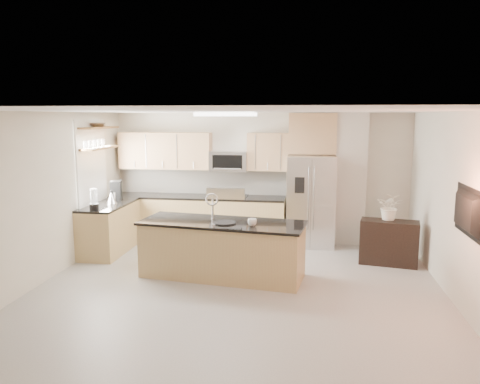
% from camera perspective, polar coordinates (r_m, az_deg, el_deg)
% --- Properties ---
extents(floor, '(6.50, 6.50, 0.00)m').
position_cam_1_polar(floor, '(6.82, -0.62, -12.56)').
color(floor, '#A9A8A1').
rests_on(floor, ground).
extents(ceiling, '(6.00, 6.50, 0.02)m').
position_cam_1_polar(ceiling, '(6.33, -0.66, 9.86)').
color(ceiling, white).
rests_on(ceiling, wall_back).
extents(wall_back, '(6.00, 0.02, 2.60)m').
position_cam_1_polar(wall_back, '(9.63, 2.37, 1.89)').
color(wall_back, silver).
rests_on(wall_back, floor).
extents(wall_front, '(6.00, 0.02, 2.60)m').
position_cam_1_polar(wall_front, '(3.39, -9.43, -12.19)').
color(wall_front, silver).
rests_on(wall_front, floor).
extents(wall_left, '(0.02, 6.50, 2.60)m').
position_cam_1_polar(wall_left, '(7.52, -23.86, -0.99)').
color(wall_left, silver).
rests_on(wall_left, floor).
extents(wall_right, '(0.02, 6.50, 2.60)m').
position_cam_1_polar(wall_right, '(6.68, 25.70, -2.31)').
color(wall_right, silver).
rests_on(wall_right, floor).
extents(back_counter, '(3.55, 0.66, 1.44)m').
position_cam_1_polar(back_counter, '(9.67, -5.11, -3.09)').
color(back_counter, tan).
rests_on(back_counter, floor).
extents(left_counter, '(0.66, 1.50, 0.92)m').
position_cam_1_polar(left_counter, '(9.13, -15.61, -4.22)').
color(left_counter, tan).
rests_on(left_counter, floor).
extents(range, '(0.76, 0.64, 1.14)m').
position_cam_1_polar(range, '(9.54, -1.46, -3.23)').
color(range, black).
rests_on(range, floor).
extents(upper_cabinets, '(3.50, 0.33, 0.75)m').
position_cam_1_polar(upper_cabinets, '(9.64, -5.46, 5.00)').
color(upper_cabinets, tan).
rests_on(upper_cabinets, wall_back).
extents(microwave, '(0.76, 0.40, 0.40)m').
position_cam_1_polar(microwave, '(9.48, -1.36, 3.78)').
color(microwave, '#BEBDC0').
rests_on(microwave, upper_cabinets).
extents(refrigerator, '(0.92, 0.78, 1.78)m').
position_cam_1_polar(refrigerator, '(9.27, 8.64, -1.06)').
color(refrigerator, '#BEBDC0').
rests_on(refrigerator, floor).
extents(partition_column, '(0.60, 0.30, 2.60)m').
position_cam_1_polar(partition_column, '(9.47, 13.30, 1.52)').
color(partition_column, beige).
rests_on(partition_column, floor).
extents(window, '(0.04, 1.15, 1.65)m').
position_cam_1_polar(window, '(9.06, -17.69, 3.22)').
color(window, white).
rests_on(window, wall_left).
extents(shelf_lower, '(0.30, 1.20, 0.04)m').
position_cam_1_polar(shelf_lower, '(9.08, -16.78, 5.18)').
color(shelf_lower, olive).
rests_on(shelf_lower, wall_left).
extents(shelf_upper, '(0.30, 1.20, 0.04)m').
position_cam_1_polar(shelf_upper, '(9.06, -16.89, 7.51)').
color(shelf_upper, olive).
rests_on(shelf_upper, wall_left).
extents(ceiling_fixture, '(1.00, 0.50, 0.06)m').
position_cam_1_polar(ceiling_fixture, '(7.98, -1.72, 9.44)').
color(ceiling_fixture, white).
rests_on(ceiling_fixture, ceiling).
extents(island, '(2.68, 1.26, 1.32)m').
position_cam_1_polar(island, '(7.47, -2.17, -6.95)').
color(island, tan).
rests_on(island, floor).
extents(credenza, '(1.02, 0.57, 0.77)m').
position_cam_1_polar(credenza, '(8.48, 17.70, -5.88)').
color(credenza, black).
rests_on(credenza, floor).
extents(cup, '(0.17, 0.17, 0.11)m').
position_cam_1_polar(cup, '(7.07, 1.50, -3.70)').
color(cup, white).
rests_on(cup, island).
extents(platter, '(0.41, 0.41, 0.02)m').
position_cam_1_polar(platter, '(7.24, -1.90, -3.76)').
color(platter, black).
rests_on(platter, island).
extents(blender, '(0.16, 0.16, 0.37)m').
position_cam_1_polar(blender, '(8.49, -17.39, -1.02)').
color(blender, black).
rests_on(blender, left_counter).
extents(kettle, '(0.20, 0.20, 0.25)m').
position_cam_1_polar(kettle, '(9.03, -15.40, -0.67)').
color(kettle, '#BEBDC0').
rests_on(kettle, left_counter).
extents(coffee_maker, '(0.25, 0.28, 0.37)m').
position_cam_1_polar(coffee_maker, '(9.39, -14.88, 0.14)').
color(coffee_maker, black).
rests_on(coffee_maker, left_counter).
extents(bowl, '(0.53, 0.53, 0.10)m').
position_cam_1_polar(bowl, '(9.06, -16.89, 7.93)').
color(bowl, '#BEBDC0').
rests_on(bowl, shelf_upper).
extents(flower_vase, '(0.79, 0.74, 0.70)m').
position_cam_1_polar(flower_vase, '(8.38, 17.88, -0.92)').
color(flower_vase, white).
rests_on(flower_vase, credenza).
extents(television, '(0.14, 1.08, 0.62)m').
position_cam_1_polar(television, '(6.46, 25.49, -2.22)').
color(television, black).
rests_on(television, wall_right).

